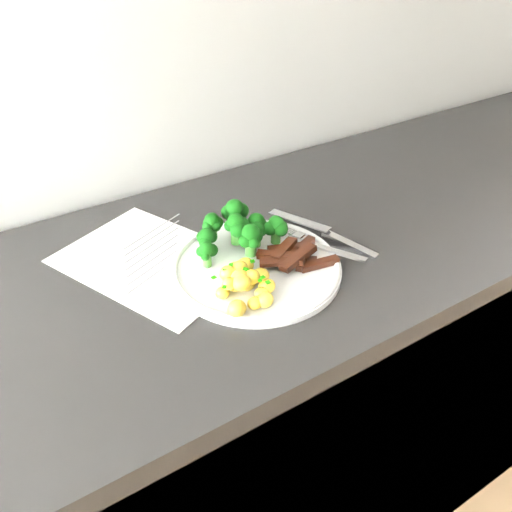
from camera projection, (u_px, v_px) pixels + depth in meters
counter at (261, 409)px, 1.20m from camera, size 2.40×0.60×0.90m
recipe_paper at (153, 260)px, 0.90m from camera, size 0.33×0.38×0.00m
plate at (256, 267)px, 0.88m from camera, size 0.29×0.29×0.02m
broccoli at (241, 228)px, 0.90m from camera, size 0.17×0.11×0.07m
potatoes at (244, 282)px, 0.81m from camera, size 0.10×0.12×0.04m
beef_strips at (294, 256)px, 0.88m from camera, size 0.13×0.10×0.03m
fork at (321, 245)px, 0.91m from camera, size 0.08×0.18×0.02m
knife at (335, 238)px, 0.95m from camera, size 0.09×0.23×0.02m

